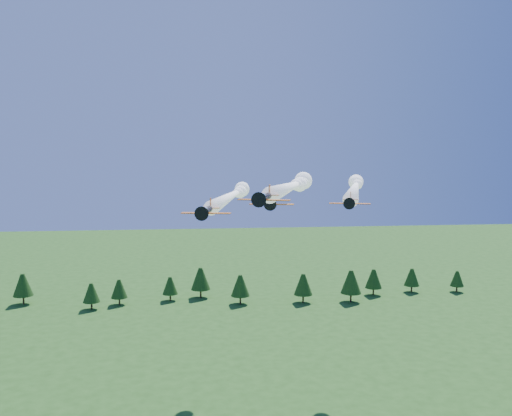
{
  "coord_description": "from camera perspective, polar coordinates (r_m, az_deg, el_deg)",
  "views": [
    {
      "loc": [
        -12.52,
        -88.98,
        54.37
      ],
      "look_at": [
        -2.79,
        0.0,
        45.09
      ],
      "focal_mm": 40.0,
      "sensor_mm": 36.0,
      "label": 1
    }
  ],
  "objects": [
    {
      "name": "treeline",
      "position": [
        206.11,
        -2.86,
        -7.55
      ],
      "size": [
        178.32,
        19.01,
        11.41
      ],
      "color": "#382314",
      "rests_on": "ground"
    },
    {
      "name": "plane_right",
      "position": [
        123.07,
        9.87,
        2.02
      ],
      "size": [
        21.49,
        57.38,
        3.7
      ],
      "rotation": [
        0.0,
        0.0,
        -0.3
      ],
      "color": "black",
      "rests_on": "ground"
    },
    {
      "name": "plane_lead",
      "position": [
        106.37,
        3.58,
        2.19
      ],
      "size": [
        18.39,
        43.39,
        3.7
      ],
      "rotation": [
        0.0,
        0.0,
        -0.33
      ],
      "color": "black",
      "rests_on": "ground"
    },
    {
      "name": "plane_slot",
      "position": [
        98.12,
        1.59,
        0.58
      ],
      "size": [
        7.73,
        8.49,
        2.7
      ],
      "rotation": [
        0.0,
        0.0,
        -0.2
      ],
      "color": "black",
      "rests_on": "ground"
    },
    {
      "name": "plane_left",
      "position": [
        123.26,
        -2.46,
        1.25
      ],
      "size": [
        15.96,
        54.86,
        3.7
      ],
      "rotation": [
        0.0,
        0.0,
        -0.2
      ],
      "color": "black",
      "rests_on": "ground"
    }
  ]
}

